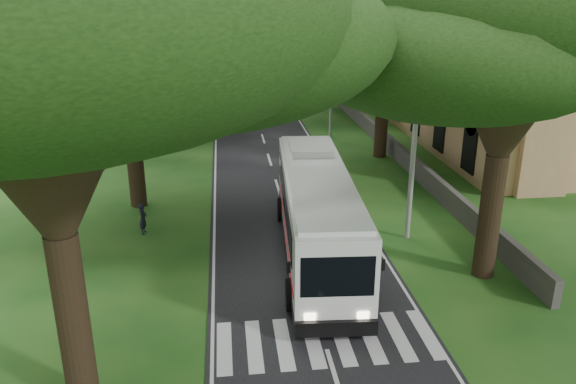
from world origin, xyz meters
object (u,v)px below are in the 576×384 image
pole_near (413,155)px  distant_car_b (235,87)px  church (507,82)px  distant_car_c (264,70)px  distant_car_a (224,101)px  pole_mid (331,86)px  pole_far (298,58)px  coach_bus (317,211)px  pedestrian (143,219)px

pole_near → distant_car_b: (-7.17, 42.08, -3.50)m
church → distant_car_c: 44.94m
distant_car_a → distant_car_c: same height
church → distant_car_b: (-19.53, 26.53, -4.22)m
pole_mid → pole_far: 20.00m
distant_car_b → coach_bus: bearing=-75.3°
church → distant_car_c: (-14.86, 42.19, -4.30)m
distant_car_a → distant_car_b: size_ratio=0.86×
pole_mid → distant_car_c: size_ratio=1.99×
distant_car_b → distant_car_c: 16.34m
coach_bus → distant_car_a: size_ratio=3.97×
coach_bus → distant_car_a: 35.47m
distant_car_c → pole_mid: bearing=102.0°
pole_far → pedestrian: size_ratio=5.13×
pole_far → distant_car_c: size_ratio=1.99×
distant_car_c → pedestrian: pedestrian is taller
pedestrian → church: bearing=-51.9°
pole_near → coach_bus: 5.30m
distant_car_b → distant_car_c: (4.67, 15.66, -0.07)m
distant_car_c → pole_far: bearing=106.2°
pole_mid → coach_bus: (-4.70, -21.36, -2.05)m
church → pole_mid: size_ratio=3.00×
church → pedestrian: 28.82m
pole_near → pole_mid: (0.00, 20.00, 0.00)m
distant_car_a → pedestrian: 32.16m
pole_mid → coach_bus: pole_mid is taller
distant_car_c → distant_car_b: bearing=81.6°
pedestrian → coach_bus: bearing=-102.9°
church → pedestrian: church is taller
distant_car_b → pole_far: bearing=-4.7°
church → pole_far: bearing=116.8°
church → coach_bus: bearing=-135.3°
pole_far → coach_bus: size_ratio=0.59×
pole_far → distant_car_b: bearing=163.8°
pole_near → pole_far: same height
church → pole_mid: (-12.36, 4.45, -0.73)m
pedestrian → distant_car_a: bearing=2.1°
distant_car_a → distant_car_b: bearing=-96.5°
pole_near → pedestrian: size_ratio=5.13×
distant_car_a → distant_car_b: (1.33, 8.20, 0.07)m
pole_near → distant_car_c: (-2.50, 57.73, -3.57)m
coach_bus → distant_car_c: bearing=91.5°
church → coach_bus: church is taller
pole_near → pole_far: 40.00m
pole_mid → distant_car_b: 23.48m
distant_car_a → pole_near: bearing=106.8°
church → pole_near: bearing=-128.5°
pole_mid → church: bearing=-19.8°
church → coach_bus: 24.17m
coach_bus → distant_car_b: (-2.47, 43.43, -1.45)m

